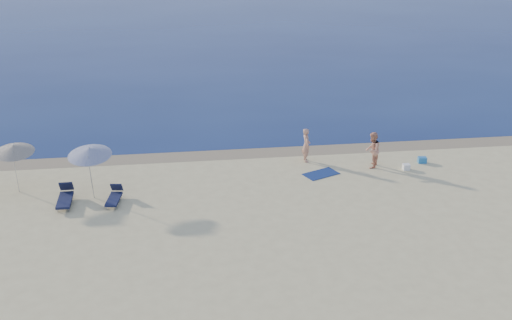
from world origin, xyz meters
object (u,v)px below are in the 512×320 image
(person_right, at_px, (372,150))
(umbrella_near, at_px, (89,152))
(blue_cooler, at_px, (422,160))
(person_left, at_px, (306,145))

(person_right, xyz_separation_m, umbrella_near, (-13.58, -1.65, 1.27))
(blue_cooler, height_order, umbrella_near, umbrella_near)
(person_left, bearing_deg, umbrella_near, 102.68)
(blue_cooler, relative_size, umbrella_near, 0.17)
(blue_cooler, distance_m, umbrella_near, 16.57)
(umbrella_near, bearing_deg, person_right, 14.91)
(person_left, height_order, blue_cooler, person_left)
(person_right, xyz_separation_m, blue_cooler, (2.76, 0.20, -0.77))
(person_left, xyz_separation_m, blue_cooler, (5.89, -0.99, -0.74))
(person_right, distance_m, blue_cooler, 2.87)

